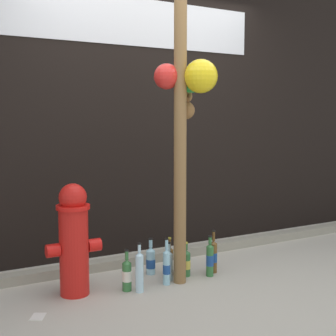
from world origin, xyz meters
name	(u,v)px	position (x,y,z in m)	size (l,w,h in m)	color
ground_plane	(226,294)	(0.00, 0.00, 0.00)	(14.00, 14.00, 0.00)	#ADA899
building_wall	(143,62)	(0.00, 1.41, 1.83)	(10.00, 0.21, 3.67)	black
curb_strip	(166,255)	(0.00, 0.95, 0.04)	(8.00, 0.12, 0.08)	gray
memorial_post	(185,57)	(-0.15, 0.37, 1.76)	(0.48, 0.38, 3.04)	olive
fire_hydrant	(74,239)	(-0.99, 0.52, 0.42)	(0.40, 0.24, 0.83)	red
bottle_0	(127,275)	(-0.62, 0.41, 0.12)	(0.07, 0.07, 0.32)	#337038
bottle_1	(169,265)	(-0.24, 0.45, 0.13)	(0.06, 0.06, 0.31)	#B2DBEA
bottle_2	(186,263)	(-0.07, 0.47, 0.11)	(0.07, 0.07, 0.28)	#337038
bottle_3	(151,261)	(-0.30, 0.65, 0.11)	(0.08, 0.08, 0.31)	#93CCE0
bottle_4	(167,266)	(-0.30, 0.38, 0.15)	(0.06, 0.06, 0.37)	#93CCE0
bottle_5	(210,259)	(0.11, 0.38, 0.14)	(0.06, 0.06, 0.34)	#337038
bottle_6	(139,271)	(-0.55, 0.33, 0.16)	(0.06, 0.06, 0.38)	#B2DBEA
bottle_7	(170,261)	(-0.18, 0.55, 0.12)	(0.06, 0.06, 0.32)	brown
bottle_8	(213,256)	(0.18, 0.44, 0.14)	(0.06, 0.06, 0.36)	brown
litter_0	(220,245)	(0.71, 1.10, 0.00)	(0.14, 0.05, 0.01)	silver
litter_1	(23,279)	(-1.27, 1.04, 0.00)	(0.15, 0.12, 0.01)	silver
litter_3	(38,316)	(-1.32, 0.26, 0.00)	(0.08, 0.12, 0.01)	silver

